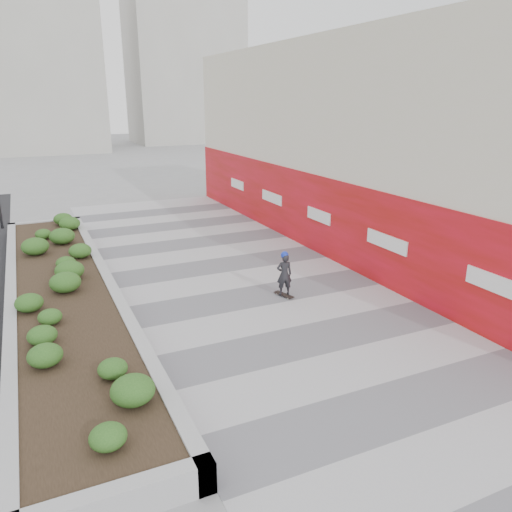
{
  "coord_description": "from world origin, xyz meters",
  "views": [
    {
      "loc": [
        -6.07,
        -7.86,
        5.79
      ],
      "look_at": [
        0.15,
        5.53,
        1.1
      ],
      "focal_mm": 35.0,
      "sensor_mm": 36.0,
      "label": 1
    }
  ],
  "objects": [
    {
      "name": "manhole_cover",
      "position": [
        0.5,
        3.0,
        0.0
      ],
      "size": [
        0.44,
        0.44,
        0.01
      ],
      "primitive_type": "cylinder",
      "color": "#595654",
      "rests_on": "ground"
    },
    {
      "name": "distant_bldg_north_r",
      "position": [
        15.0,
        60.0,
        12.0
      ],
      "size": [
        14.0,
        10.0,
        24.0
      ],
      "primitive_type": "cube",
      "color": "#ADAAA3",
      "rests_on": "ground"
    },
    {
      "name": "building",
      "position": [
        6.98,
        8.98,
        3.98
      ],
      "size": [
        6.04,
        24.08,
        8.0
      ],
      "color": "beige",
      "rests_on": "ground"
    },
    {
      "name": "distant_bldg_north_l",
      "position": [
        -5.0,
        55.0,
        10.0
      ],
      "size": [
        16.0,
        12.0,
        20.0
      ],
      "primitive_type": "cube",
      "color": "#ADAAA3",
      "rests_on": "ground"
    },
    {
      "name": "skateboarder",
      "position": [
        0.66,
        4.6,
        0.73
      ],
      "size": [
        0.53,
        0.75,
        1.44
      ],
      "rotation": [
        0.0,
        0.0,
        0.29
      ],
      "color": "beige",
      "rests_on": "ground"
    },
    {
      "name": "walkway",
      "position": [
        0.0,
        3.0,
        0.01
      ],
      "size": [
        8.0,
        36.0,
        0.01
      ],
      "primitive_type": "cube",
      "color": "#A8A8AD",
      "rests_on": "ground"
    },
    {
      "name": "planter",
      "position": [
        -5.5,
        7.0,
        0.42
      ],
      "size": [
        3.0,
        18.0,
        0.9
      ],
      "color": "#9E9EA0",
      "rests_on": "ground"
    },
    {
      "name": "ground",
      "position": [
        0.0,
        0.0,
        0.0
      ],
      "size": [
        160.0,
        160.0,
        0.0
      ],
      "primitive_type": "plane",
      "color": "gray",
      "rests_on": "ground"
    }
  ]
}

